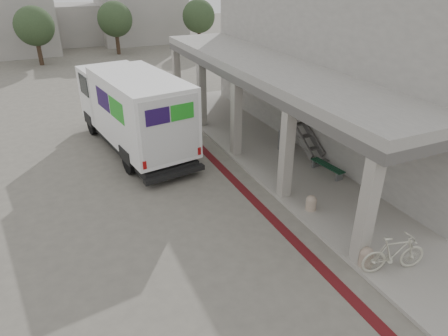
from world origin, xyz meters
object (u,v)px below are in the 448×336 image
fedex_truck (132,109)px  bench (327,167)px  utility_cabinet (286,141)px  bicycle_cream (394,253)px

fedex_truck → bench: bearing=-51.8°
fedex_truck → utility_cabinet: (6.07, -3.36, -1.34)m
bench → utility_cabinet: size_ratio=1.79×
fedex_truck → bicycle_cream: size_ratio=4.64×
bench → fedex_truck: bearing=130.5°
bicycle_cream → bench: bearing=-6.8°
bench → bicycle_cream: 5.78m
bicycle_cream → fedex_truck: bearing=34.3°
fedex_truck → bicycle_cream: bearing=-77.4°
fedex_truck → utility_cabinet: size_ratio=9.43×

